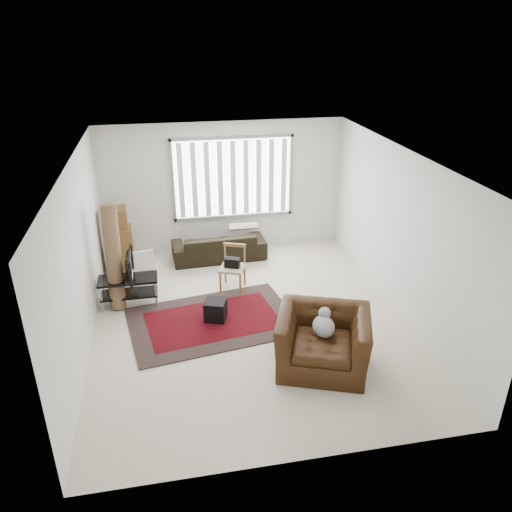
{
  "coord_description": "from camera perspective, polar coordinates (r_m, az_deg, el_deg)",
  "views": [
    {
      "loc": [
        -1.23,
        -6.91,
        4.46
      ],
      "look_at": [
        0.15,
        0.21,
        1.05
      ],
      "focal_mm": 35.0,
      "sensor_mm": 36.0,
      "label": 1
    }
  ],
  "objects": [
    {
      "name": "room",
      "position": [
        8.0,
        -1.23,
        5.45
      ],
      "size": [
        6.0,
        6.02,
        2.71
      ],
      "color": "beige",
      "rests_on": "ground"
    },
    {
      "name": "moving_boxes",
      "position": [
        10.03,
        -15.35,
        1.56
      ],
      "size": [
        0.54,
        0.5,
        1.27
      ],
      "color": "brown",
      "rests_on": "ground"
    },
    {
      "name": "persian_rug",
      "position": [
        8.29,
        -4.97,
        -7.39
      ],
      "size": [
        2.9,
        2.17,
        0.02
      ],
      "color": "black",
      "rests_on": "ground"
    },
    {
      "name": "armchair",
      "position": [
        7.11,
        7.66,
        -9.17
      ],
      "size": [
        1.58,
        1.48,
        0.94
      ],
      "rotation": [
        0.0,
        0.0,
        -0.36
      ],
      "color": "#321B0A",
      "rests_on": "ground"
    },
    {
      "name": "tv_stand",
      "position": [
        8.85,
        -14.37,
        -3.27
      ],
      "size": [
        1.0,
        0.45,
        0.5
      ],
      "color": "black",
      "rests_on": "ground"
    },
    {
      "name": "sofa",
      "position": [
        10.27,
        -4.27,
        1.61
      ],
      "size": [
        1.93,
        0.92,
        0.73
      ],
      "primitive_type": "imported",
      "rotation": [
        0.0,
        0.0,
        3.19
      ],
      "color": "black",
      "rests_on": "ground"
    },
    {
      "name": "tv",
      "position": [
        8.69,
        -14.63,
        -1.11
      ],
      "size": [
        0.1,
        0.81,
        0.46
      ],
      "primitive_type": "imported",
      "rotation": [
        0.0,
        0.0,
        1.57
      ],
      "color": "black",
      "rests_on": "tv_stand"
    },
    {
      "name": "side_chair",
      "position": [
        9.07,
        -2.69,
        -1.08
      ],
      "size": [
        0.57,
        0.57,
        0.81
      ],
      "rotation": [
        0.0,
        0.0,
        -0.39
      ],
      "color": "tan",
      "rests_on": "ground"
    },
    {
      "name": "rolled_rug",
      "position": [
        8.66,
        -15.99,
        -0.14
      ],
      "size": [
        0.29,
        0.59,
        1.8
      ],
      "primitive_type": "cylinder",
      "rotation": [
        -0.18,
        0.0,
        -0.05
      ],
      "color": "brown",
      "rests_on": "ground"
    },
    {
      "name": "subwoofer",
      "position": [
        8.24,
        -4.64,
        -6.15
      ],
      "size": [
        0.42,
        0.42,
        0.33
      ],
      "primitive_type": "cube",
      "rotation": [
        0.0,
        0.0,
        -0.33
      ],
      "color": "black",
      "rests_on": "persian_rug"
    },
    {
      "name": "white_flatpack",
      "position": [
        9.51,
        -12.98,
        -1.32
      ],
      "size": [
        0.52,
        0.24,
        0.64
      ],
      "primitive_type": "cube",
      "rotation": [
        -0.16,
        0.0,
        0.14
      ],
      "color": "silver",
      "rests_on": "ground"
    }
  ]
}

